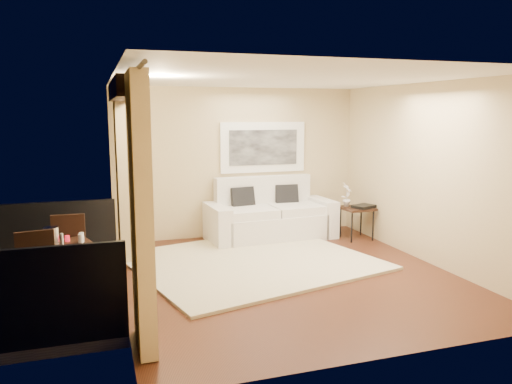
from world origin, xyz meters
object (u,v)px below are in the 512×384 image
balcony_chair_far (70,243)px  ice_bucket (51,235)px  sofa (269,217)px  side_table (357,210)px  bistro_table (66,250)px  balcony_chair_near (37,268)px  orchid (347,195)px

balcony_chair_far → ice_bucket: (-0.18, -0.44, 0.23)m
sofa → ice_bucket: sofa is taller
side_table → ice_bucket: bearing=-164.2°
side_table → bistro_table: (-4.81, -1.47, 0.08)m
balcony_chair_far → balcony_chair_near: bearing=75.9°
balcony_chair_near → bistro_table: bearing=49.9°
orchid → balcony_chair_near: orchid is taller
sofa → balcony_chair_far: size_ratio=2.42×
bistro_table → balcony_chair_near: size_ratio=0.77×
sofa → balcony_chair_near: sofa is taller
balcony_chair_far → balcony_chair_near: 1.02m
sofa → orchid: bearing=-22.7°
bistro_table → ice_bucket: ice_bucket is taller
bistro_table → balcony_chair_near: (-0.29, -0.47, -0.05)m
orchid → bistro_table: orchid is taller
sofa → orchid: (1.32, -0.46, 0.41)m
sofa → bistro_table: 3.93m
side_table → balcony_chair_far: balcony_chair_far is taller
balcony_chair_far → ice_bucket: balcony_chair_far is taller
sofa → balcony_chair_far: bearing=-158.7°
orchid → bistro_table: bearing=-161.2°
side_table → balcony_chair_far: (-4.79, -0.97, 0.04)m
balcony_chair_far → orchid: bearing=-163.2°
balcony_chair_far → sofa: bearing=-151.5°
bistro_table → balcony_chair_far: balcony_chair_far is taller
side_table → balcony_chair_near: (-5.10, -1.94, 0.03)m
orchid → ice_bucket: size_ratio=2.19×
side_table → bistro_table: 5.03m
ice_bucket → bistro_table: bearing=-20.5°
sofa → ice_bucket: (-3.51, -1.98, 0.40)m
bistro_table → balcony_chair_far: (0.02, 0.50, -0.04)m
ice_bucket → orchid: bearing=17.6°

